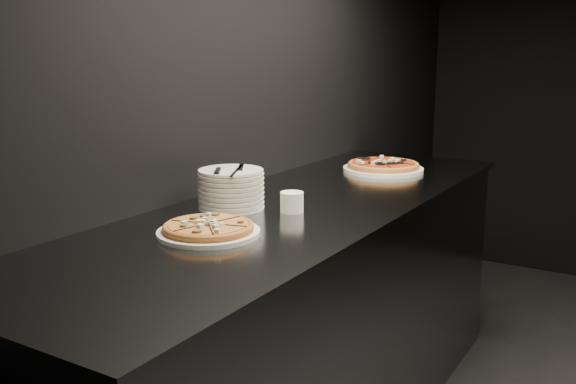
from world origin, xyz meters
The scene contains 7 objects.
wall_left centered at (-2.50, 0.00, 1.40)m, with size 0.02×5.00×2.80m, color black.
counter centered at (-2.13, 0.00, 0.46)m, with size 0.74×2.44×0.92m.
pizza_mushroom centered at (-2.16, -0.48, 0.94)m, with size 0.33×0.33×0.03m.
pizza_tomato centered at (-2.12, 0.72, 0.94)m, with size 0.36×0.36×0.04m.
plate_stack centered at (-2.30, -0.17, 0.99)m, with size 0.22×0.22×0.13m.
cutlery centered at (-2.29, -0.19, 1.06)m, with size 0.10×0.23×0.01m.
ramekin centered at (-2.09, -0.12, 0.96)m, with size 0.08×0.08×0.07m.
Camera 1 is at (-1.02, -1.89, 1.45)m, focal length 40.00 mm.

